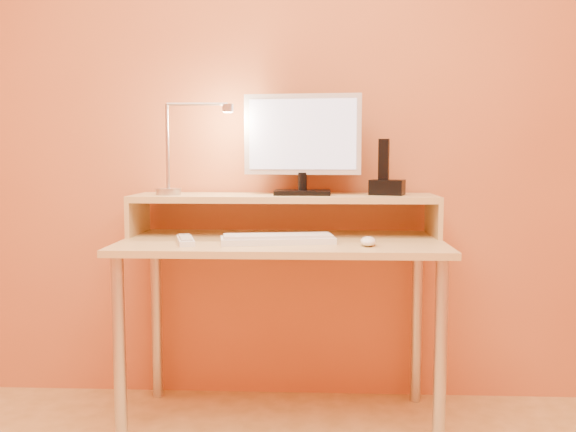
{
  "coord_description": "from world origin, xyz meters",
  "views": [
    {
      "loc": [
        0.13,
        -1.13,
        1.04
      ],
      "look_at": [
        0.03,
        1.13,
        0.81
      ],
      "focal_mm": 38.74,
      "sensor_mm": 36.0,
      "label": 1
    }
  ],
  "objects_px": {
    "phone_dock": "(387,187)",
    "keyboard": "(278,240)",
    "mouse": "(368,241)",
    "remote_control": "(185,241)",
    "monitor_panel": "(303,134)",
    "lamp_base": "(168,192)"
  },
  "relations": [
    {
      "from": "phone_dock",
      "to": "keyboard",
      "type": "distance_m",
      "value": 0.52
    },
    {
      "from": "phone_dock",
      "to": "mouse",
      "type": "relative_size",
      "value": 1.33
    },
    {
      "from": "phone_dock",
      "to": "remote_control",
      "type": "distance_m",
      "value": 0.81
    },
    {
      "from": "monitor_panel",
      "to": "mouse",
      "type": "bearing_deg",
      "value": -46.93
    },
    {
      "from": "monitor_panel",
      "to": "lamp_base",
      "type": "xyz_separation_m",
      "value": [
        -0.53,
        -0.04,
        -0.23
      ]
    },
    {
      "from": "monitor_panel",
      "to": "keyboard",
      "type": "height_order",
      "value": "monitor_panel"
    },
    {
      "from": "monitor_panel",
      "to": "mouse",
      "type": "relative_size",
      "value": 4.74
    },
    {
      "from": "phone_dock",
      "to": "remote_control",
      "type": "height_order",
      "value": "phone_dock"
    },
    {
      "from": "lamp_base",
      "to": "keyboard",
      "type": "bearing_deg",
      "value": -25.57
    },
    {
      "from": "lamp_base",
      "to": "mouse",
      "type": "distance_m",
      "value": 0.83
    },
    {
      "from": "lamp_base",
      "to": "phone_dock",
      "type": "distance_m",
      "value": 0.87
    },
    {
      "from": "monitor_panel",
      "to": "mouse",
      "type": "height_order",
      "value": "monitor_panel"
    },
    {
      "from": "lamp_base",
      "to": "monitor_panel",
      "type": "bearing_deg",
      "value": 4.31
    },
    {
      "from": "monitor_panel",
      "to": "remote_control",
      "type": "xyz_separation_m",
      "value": [
        -0.42,
        -0.27,
        -0.39
      ]
    },
    {
      "from": "lamp_base",
      "to": "mouse",
      "type": "xyz_separation_m",
      "value": [
        0.77,
        -0.27,
        -0.16
      ]
    },
    {
      "from": "phone_dock",
      "to": "monitor_panel",
      "type": "bearing_deg",
      "value": -165.01
    },
    {
      "from": "remote_control",
      "to": "lamp_base",
      "type": "bearing_deg",
      "value": 100.69
    },
    {
      "from": "lamp_base",
      "to": "remote_control",
      "type": "bearing_deg",
      "value": -63.43
    },
    {
      "from": "monitor_panel",
      "to": "remote_control",
      "type": "relative_size",
      "value": 2.3
    },
    {
      "from": "lamp_base",
      "to": "keyboard",
      "type": "xyz_separation_m",
      "value": [
        0.45,
        -0.21,
        -0.16
      ]
    },
    {
      "from": "monitor_panel",
      "to": "phone_dock",
      "type": "height_order",
      "value": "monitor_panel"
    },
    {
      "from": "phone_dock",
      "to": "mouse",
      "type": "distance_m",
      "value": 0.36
    }
  ]
}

